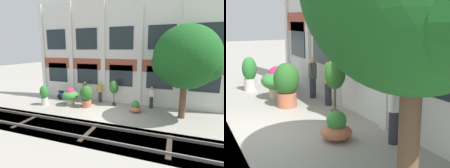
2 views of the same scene
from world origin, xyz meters
The scene contains 13 objects.
ground_plane centered at (0.00, 0.00, 0.00)m, with size 80.00×80.00×0.00m, color #9E998E.
apartment_facade centered at (0.00, 3.22, 4.07)m, with size 15.35×0.64×8.18m.
rail_tracks centered at (0.00, -2.59, -0.13)m, with size 22.99×2.80×0.43m.
broadleaf_tree centered at (4.61, 1.22, 3.74)m, with size 4.09×3.90×5.78m.
potted_plant_tall_urn centered at (-0.30, 2.18, 1.39)m, with size 0.71×0.71×1.95m.
potted_plant_fluted_column centered at (-3.56, 1.14, 0.75)m, with size 1.29×1.29×1.35m.
potted_plant_wide_bowl centered at (1.60, 1.27, 0.33)m, with size 0.87×0.87×0.82m.
potted_plant_ribbed_drum centered at (-5.48, 0.43, 0.83)m, with size 0.65×0.65×1.56m.
potted_plant_stone_basin centered at (-2.12, 1.09, 0.90)m, with size 0.95×0.95×1.67m.
scooter_near_curb centered at (-4.93, 2.08, 0.44)m, with size 1.38×0.50×0.98m.
resident_by_doorway centered at (2.54, 2.48, 0.87)m, with size 0.36×0.44×1.63m.
resident_watching_tracks centered at (-2.98, 2.49, 0.89)m, with size 0.41×0.39×1.66m.
resident_near_plants centered at (-1.64, 2.56, 0.89)m, with size 0.52×0.34×1.66m.
Camera 1 is at (4.05, -10.21, 4.31)m, focal length 28.00 mm.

